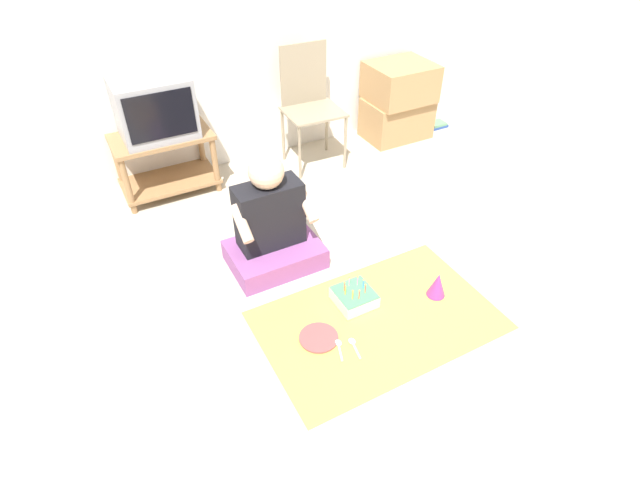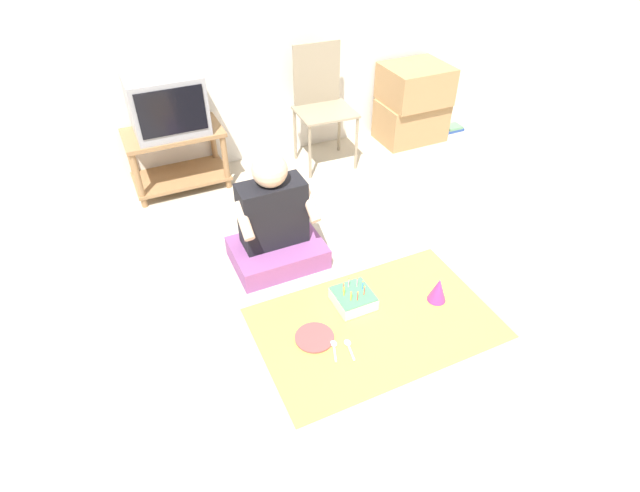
{
  "view_description": "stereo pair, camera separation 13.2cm",
  "coord_description": "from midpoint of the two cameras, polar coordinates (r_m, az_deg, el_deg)",
  "views": [
    {
      "loc": [
        -1.79,
        -1.48,
        2.11
      ],
      "look_at": [
        -0.75,
        0.45,
        0.35
      ],
      "focal_mm": 28.0,
      "sensor_mm": 36.0,
      "label": 1
    },
    {
      "loc": [
        -1.67,
        -1.54,
        2.11
      ],
      "look_at": [
        -0.75,
        0.45,
        0.35
      ],
      "focal_mm": 28.0,
      "sensor_mm": 36.0,
      "label": 2
    }
  ],
  "objects": [
    {
      "name": "party_hat_blue",
      "position": [
        3.02,
        12.05,
        -4.37
      ],
      "size": [
        0.11,
        0.11,
        0.16
      ],
      "color": "#CC338C",
      "rests_on": "party_cloth"
    },
    {
      "name": "cardboard_box_stack",
      "position": [
        4.65,
        8.1,
        16.1
      ],
      "size": [
        0.58,
        0.47,
        0.67
      ],
      "color": "#A87F51",
      "rests_on": "ground_plane"
    },
    {
      "name": "birthday_cake",
      "position": [
        2.94,
        2.65,
        -5.84
      ],
      "size": [
        0.22,
        0.22,
        0.15
      ],
      "color": "silver",
      "rests_on": "party_cloth"
    },
    {
      "name": "party_cloth",
      "position": [
        2.88,
        5.31,
        -8.45
      ],
      "size": [
        1.33,
        0.85,
        0.01
      ],
      "color": "#EFA84C",
      "rests_on": "ground_plane"
    },
    {
      "name": "person_seated",
      "position": [
        3.1,
        -6.79,
        2.21
      ],
      "size": [
        0.57,
        0.42,
        0.84
      ],
      "color": "#8C4C8C",
      "rests_on": "ground_plane"
    },
    {
      "name": "tv",
      "position": [
        3.82,
        -19.4,
        14.69
      ],
      "size": [
        0.52,
        0.4,
        0.42
      ],
      "color": "#99999E",
      "rests_on": "tv_stand"
    },
    {
      "name": "folding_chair",
      "position": [
        4.14,
        -2.25,
        16.56
      ],
      "size": [
        0.46,
        0.41,
        0.95
      ],
      "color": "gray",
      "rests_on": "ground_plane"
    },
    {
      "name": "tv_stand",
      "position": [
        3.99,
        -18.19,
        9.48
      ],
      "size": [
        0.71,
        0.41,
        0.47
      ],
      "color": "#997047",
      "rests_on": "ground_plane"
    },
    {
      "name": "book_pile",
      "position": [
        5.03,
        12.44,
        13.38
      ],
      "size": [
        0.19,
        0.13,
        0.05
      ],
      "color": "#284793",
      "rests_on": "ground_plane"
    },
    {
      "name": "plastic_spoon_far",
      "position": [
        2.75,
        2.4,
        -11.1
      ],
      "size": [
        0.04,
        0.14,
        0.01
      ],
      "color": "white",
      "rests_on": "party_cloth"
    },
    {
      "name": "ground_plane",
      "position": [
        3.12,
        15.09,
        -5.52
      ],
      "size": [
        16.0,
        16.0,
        0.0
      ],
      "primitive_type": "plane",
      "color": "#BCB29E"
    },
    {
      "name": "paper_plate",
      "position": [
        2.77,
        -1.54,
        -10.44
      ],
      "size": [
        0.22,
        0.22,
        0.01
      ],
      "color": "#D84C4C",
      "rests_on": "party_cloth"
    },
    {
      "name": "plastic_spoon_near",
      "position": [
        2.74,
        0.73,
        -11.28
      ],
      "size": [
        0.06,
        0.14,
        0.01
      ],
      "color": "white",
      "rests_on": "party_cloth"
    }
  ]
}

